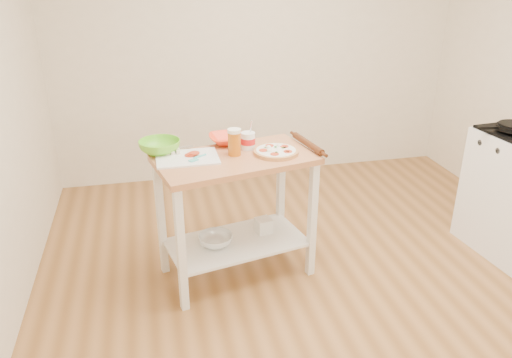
{
  "coord_description": "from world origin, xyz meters",
  "views": [
    {
      "loc": [
        -1.12,
        -2.57,
        2.09
      ],
      "look_at": [
        -0.45,
        0.38,
        0.75
      ],
      "focal_mm": 35.0,
      "sensor_mm": 36.0,
      "label": 1
    }
  ],
  "objects_px": {
    "pizza": "(276,151)",
    "shelf_glass_bowl": "(216,240)",
    "spatula": "(197,158)",
    "beer_pint": "(234,142)",
    "prep_island": "(236,192)",
    "rolling_pin": "(308,144)",
    "cutting_board": "(187,157)",
    "knife": "(168,149)",
    "shelf_bin": "(263,225)",
    "yogurt_tub": "(248,141)",
    "green_bowl": "(160,147)",
    "orange_bowl": "(227,139)"
  },
  "relations": [
    {
      "from": "knife",
      "to": "shelf_glass_bowl",
      "type": "relative_size",
      "value": 1.13
    },
    {
      "from": "spatula",
      "to": "yogurt_tub",
      "type": "xyz_separation_m",
      "value": [
        0.36,
        0.14,
        0.04
      ]
    },
    {
      "from": "pizza",
      "to": "rolling_pin",
      "type": "xyz_separation_m",
      "value": [
        0.25,
        0.07,
        0.01
      ]
    },
    {
      "from": "prep_island",
      "to": "rolling_pin",
      "type": "xyz_separation_m",
      "value": [
        0.52,
        0.07,
        0.28
      ]
    },
    {
      "from": "beer_pint",
      "to": "rolling_pin",
      "type": "height_order",
      "value": "beer_pint"
    },
    {
      "from": "spatula",
      "to": "knife",
      "type": "distance_m",
      "value": 0.27
    },
    {
      "from": "cutting_board",
      "to": "beer_pint",
      "type": "bearing_deg",
      "value": -1.03
    },
    {
      "from": "pizza",
      "to": "beer_pint",
      "type": "xyz_separation_m",
      "value": [
        -0.27,
        0.03,
        0.07
      ]
    },
    {
      "from": "knife",
      "to": "beer_pint",
      "type": "bearing_deg",
      "value": -27.14
    },
    {
      "from": "rolling_pin",
      "to": "shelf_bin",
      "type": "distance_m",
      "value": 0.68
    },
    {
      "from": "spatula",
      "to": "shelf_glass_bowl",
      "type": "height_order",
      "value": "spatula"
    },
    {
      "from": "pizza",
      "to": "shelf_bin",
      "type": "relative_size",
      "value": 2.84
    },
    {
      "from": "rolling_pin",
      "to": "yogurt_tub",
      "type": "bearing_deg",
      "value": 172.34
    },
    {
      "from": "rolling_pin",
      "to": "prep_island",
      "type": "bearing_deg",
      "value": -172.51
    },
    {
      "from": "pizza",
      "to": "spatula",
      "type": "xyz_separation_m",
      "value": [
        -0.53,
        -0.01,
        0.0
      ]
    },
    {
      "from": "beer_pint",
      "to": "pizza",
      "type": "bearing_deg",
      "value": -7.26
    },
    {
      "from": "green_bowl",
      "to": "shelf_bin",
      "type": "height_order",
      "value": "green_bowl"
    },
    {
      "from": "spatula",
      "to": "orange_bowl",
      "type": "distance_m",
      "value": 0.37
    },
    {
      "from": "yogurt_tub",
      "to": "spatula",
      "type": "bearing_deg",
      "value": -159.57
    },
    {
      "from": "pizza",
      "to": "cutting_board",
      "type": "relative_size",
      "value": 0.75
    },
    {
      "from": "cutting_board",
      "to": "prep_island",
      "type": "bearing_deg",
      "value": -6.83
    },
    {
      "from": "yogurt_tub",
      "to": "shelf_bin",
      "type": "distance_m",
      "value": 0.65
    },
    {
      "from": "pizza",
      "to": "shelf_glass_bowl",
      "type": "distance_m",
      "value": 0.75
    },
    {
      "from": "cutting_board",
      "to": "orange_bowl",
      "type": "relative_size",
      "value": 1.59
    },
    {
      "from": "spatula",
      "to": "yogurt_tub",
      "type": "distance_m",
      "value": 0.39
    },
    {
      "from": "green_bowl",
      "to": "cutting_board",
      "type": "bearing_deg",
      "value": -41.36
    },
    {
      "from": "pizza",
      "to": "rolling_pin",
      "type": "height_order",
      "value": "same"
    },
    {
      "from": "beer_pint",
      "to": "yogurt_tub",
      "type": "distance_m",
      "value": 0.15
    },
    {
      "from": "rolling_pin",
      "to": "orange_bowl",
      "type": "bearing_deg",
      "value": 159.47
    },
    {
      "from": "pizza",
      "to": "cutting_board",
      "type": "distance_m",
      "value": 0.59
    },
    {
      "from": "cutting_board",
      "to": "orange_bowl",
      "type": "distance_m",
      "value": 0.38
    },
    {
      "from": "orange_bowl",
      "to": "shelf_glass_bowl",
      "type": "xyz_separation_m",
      "value": [
        -0.14,
        -0.28,
        -0.63
      ]
    },
    {
      "from": "cutting_board",
      "to": "beer_pint",
      "type": "height_order",
      "value": "beer_pint"
    },
    {
      "from": "knife",
      "to": "yogurt_tub",
      "type": "distance_m",
      "value": 0.54
    },
    {
      "from": "cutting_board",
      "to": "spatula",
      "type": "distance_m",
      "value": 0.08
    },
    {
      "from": "beer_pint",
      "to": "shelf_glass_bowl",
      "type": "relative_size",
      "value": 0.74
    },
    {
      "from": "knife",
      "to": "orange_bowl",
      "type": "xyz_separation_m",
      "value": [
        0.42,
        0.07,
        0.01
      ]
    },
    {
      "from": "orange_bowl",
      "to": "rolling_pin",
      "type": "height_order",
      "value": "orange_bowl"
    },
    {
      "from": "shelf_bin",
      "to": "rolling_pin",
      "type": "bearing_deg",
      "value": -2.9
    },
    {
      "from": "knife",
      "to": "yogurt_tub",
      "type": "xyz_separation_m",
      "value": [
        0.54,
        -0.07,
        0.04
      ]
    },
    {
      "from": "yogurt_tub",
      "to": "shelf_glass_bowl",
      "type": "relative_size",
      "value": 0.87
    },
    {
      "from": "spatula",
      "to": "green_bowl",
      "type": "xyz_separation_m",
      "value": [
        -0.23,
        0.19,
        0.03
      ]
    },
    {
      "from": "prep_island",
      "to": "shelf_bin",
      "type": "height_order",
      "value": "prep_island"
    },
    {
      "from": "spatula",
      "to": "orange_bowl",
      "type": "height_order",
      "value": "orange_bowl"
    },
    {
      "from": "spatula",
      "to": "beer_pint",
      "type": "bearing_deg",
      "value": -21.44
    },
    {
      "from": "prep_island",
      "to": "shelf_bin",
      "type": "xyz_separation_m",
      "value": [
        0.22,
        0.08,
        -0.33
      ]
    },
    {
      "from": "pizza",
      "to": "green_bowl",
      "type": "xyz_separation_m",
      "value": [
        -0.75,
        0.18,
        0.03
      ]
    },
    {
      "from": "shelf_glass_bowl",
      "to": "orange_bowl",
      "type": "bearing_deg",
      "value": 63.1
    },
    {
      "from": "prep_island",
      "to": "knife",
      "type": "xyz_separation_m",
      "value": [
        -0.42,
        0.19,
        0.28
      ]
    },
    {
      "from": "shelf_bin",
      "to": "yogurt_tub",
      "type": "bearing_deg",
      "value": 158.8
    }
  ]
}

